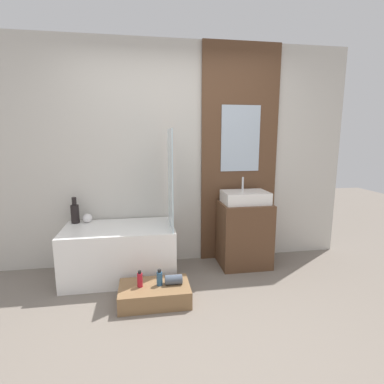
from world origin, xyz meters
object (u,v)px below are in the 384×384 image
wooden_step_bench (155,294)px  sink (245,197)px  vase_tall_dark (75,213)px  bottle_soap_primary (140,279)px  bottle_soap_secondary (160,278)px  bathtub (120,252)px  vase_round_light (88,218)px

wooden_step_bench → sink: (1.09, 0.67, 0.75)m
wooden_step_bench → vase_tall_dark: size_ratio=2.22×
wooden_step_bench → bottle_soap_primary: bottle_soap_primary is taller
sink → vase_tall_dark: (-1.93, 0.16, -0.14)m
bottle_soap_primary → bottle_soap_secondary: (0.18, 0.00, -0.00)m
wooden_step_bench → vase_tall_dark: bearing=135.4°
wooden_step_bench → bottle_soap_primary: 0.20m
bathtub → vase_tall_dark: (-0.49, 0.24, 0.40)m
wooden_step_bench → bottle_soap_primary: (-0.13, 0.00, 0.15)m
bathtub → vase_round_light: size_ratio=11.43×
wooden_step_bench → vase_round_light: vase_round_light is taller
vase_tall_dark → vase_round_light: bearing=-2.8°
vase_round_light → sink: bearing=-4.8°
bathtub → bottle_soap_primary: bearing=-69.8°
wooden_step_bench → bottle_soap_secondary: (0.05, 0.00, 0.15)m
bathtub → vase_tall_dark: size_ratio=3.99×
bathtub → wooden_step_bench: size_ratio=1.80×
bathtub → bottle_soap_primary: bathtub is taller
bathtub → bottle_soap_primary: size_ratio=7.45×
bathtub → bottle_soap_secondary: (0.40, -0.59, -0.05)m
wooden_step_bench → vase_tall_dark: vase_tall_dark is taller
bathtub → wooden_step_bench: (0.35, -0.59, -0.20)m
bottle_soap_secondary → vase_tall_dark: bearing=137.1°
vase_tall_dark → bottle_soap_secondary: (0.89, -0.83, -0.45)m
bottle_soap_primary → bottle_soap_secondary: size_ratio=1.02×
bottle_soap_primary → vase_tall_dark: bearing=130.6°
vase_round_light → bottle_soap_secondary: size_ratio=0.67×
wooden_step_bench → vase_tall_dark: 1.33m
bottle_soap_secondary → vase_round_light: bearing=132.7°
vase_round_light → bottle_soap_secondary: 1.18m
vase_tall_dark → bottle_soap_secondary: 1.30m
sink → vase_round_light: size_ratio=5.05×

